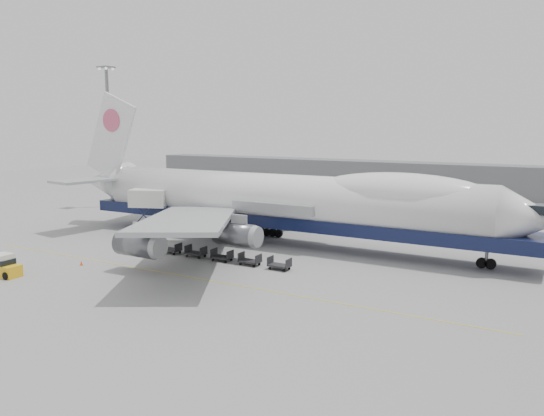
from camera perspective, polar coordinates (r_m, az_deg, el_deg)
The scene contains 13 objects.
ground at distance 58.31m, azimuth -5.00°, elevation -6.01°, with size 260.00×260.00×0.00m, color gray.
apron_line at distance 53.66m, azimuth -8.66°, elevation -7.39°, with size 60.00×0.15×0.01m, color gold.
hangar at distance 124.27m, azimuth 9.61°, elevation 3.45°, with size 110.00×8.00×7.00m, color slate.
floodlight_mast at distance 102.16m, azimuth -17.13°, elevation 8.09°, with size 2.40×2.40×25.43m.
airliner at distance 66.94m, azimuth 1.21°, elevation 0.87°, with size 67.00×55.30×19.98m.
catering_truck at distance 75.56m, azimuth -13.04°, elevation -0.10°, with size 6.05×5.07×6.20m.
baggage_tug at distance 59.56m, azimuth -26.83°, elevation -5.63°, with size 3.14×1.77×2.26m.
traffic_cone at distance 61.01m, azimuth -19.82°, elevation -5.61°, with size 0.34×0.34×0.50m.
dolly_0 at distance 63.78m, azimuth -10.79°, elevation -4.35°, with size 2.30×1.35×1.30m.
dolly_1 at distance 61.53m, azimuth -8.19°, elevation -4.76°, with size 2.30×1.35×1.30m.
dolly_2 at distance 59.43m, azimuth -5.39°, elevation -5.20°, with size 2.30×1.35×1.30m.
dolly_3 at distance 57.48m, azimuth -2.40°, elevation -5.65°, with size 2.30×1.35×1.30m.
dolly_4 at distance 55.70m, azimuth 0.81°, elevation -6.12°, with size 2.30×1.35×1.30m.
Camera 1 is at (32.06, -46.38, 14.91)m, focal length 35.00 mm.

